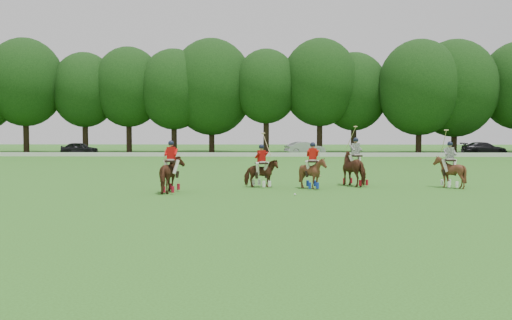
{
  "coord_description": "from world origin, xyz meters",
  "views": [
    {
      "loc": [
        0.33,
        -22.95,
        2.82
      ],
      "look_at": [
        -0.3,
        4.2,
        1.4
      ],
      "focal_mm": 40.0,
      "sensor_mm": 36.0,
      "label": 1
    }
  ],
  "objects_px": {
    "car_mid": "(305,148)",
    "polo_red_b": "(261,173)",
    "polo_red_a": "(171,174)",
    "polo_ball": "(295,194)",
    "car_left": "(80,148)",
    "polo_stripe_a": "(356,168)",
    "car_right": "(484,149)",
    "polo_red_c": "(313,172)",
    "polo_stripe_b": "(450,171)"
  },
  "relations": [
    {
      "from": "polo_red_c",
      "to": "polo_red_b",
      "type": "bearing_deg",
      "value": 165.13
    },
    {
      "from": "polo_stripe_b",
      "to": "polo_red_c",
      "type": "bearing_deg",
      "value": -174.11
    },
    {
      "from": "car_left",
      "to": "polo_stripe_b",
      "type": "distance_m",
      "value": 48.48
    },
    {
      "from": "car_left",
      "to": "car_mid",
      "type": "distance_m",
      "value": 26.08
    },
    {
      "from": "car_right",
      "to": "polo_stripe_a",
      "type": "xyz_separation_m",
      "value": [
        -20.16,
        -36.62,
        0.17
      ]
    },
    {
      "from": "polo_red_a",
      "to": "polo_ball",
      "type": "bearing_deg",
      "value": -9.62
    },
    {
      "from": "car_right",
      "to": "polo_red_c",
      "type": "relative_size",
      "value": 2.25
    },
    {
      "from": "car_mid",
      "to": "polo_red_b",
      "type": "relative_size",
      "value": 1.71
    },
    {
      "from": "car_left",
      "to": "car_right",
      "type": "xyz_separation_m",
      "value": [
        46.5,
        0.0,
        0.01
      ]
    },
    {
      "from": "car_mid",
      "to": "polo_red_b",
      "type": "bearing_deg",
      "value": 155.23
    },
    {
      "from": "car_mid",
      "to": "polo_red_b",
      "type": "height_order",
      "value": "polo_red_b"
    },
    {
      "from": "car_right",
      "to": "car_mid",
      "type": "bearing_deg",
      "value": 88.66
    },
    {
      "from": "polo_red_a",
      "to": "polo_stripe_a",
      "type": "height_order",
      "value": "polo_stripe_a"
    },
    {
      "from": "polo_red_c",
      "to": "polo_ball",
      "type": "xyz_separation_m",
      "value": [
        -0.97,
        -2.78,
        -0.75
      ]
    },
    {
      "from": "polo_stripe_a",
      "to": "car_right",
      "type": "bearing_deg",
      "value": 61.17
    },
    {
      "from": "polo_red_b",
      "to": "polo_stripe_a",
      "type": "bearing_deg",
      "value": 10.22
    },
    {
      "from": "polo_ball",
      "to": "polo_stripe_b",
      "type": "bearing_deg",
      "value": 24.26
    },
    {
      "from": "polo_red_b",
      "to": "car_right",
      "type": "bearing_deg",
      "value": 56.39
    },
    {
      "from": "car_right",
      "to": "polo_red_c",
      "type": "xyz_separation_m",
      "value": [
        -22.45,
        -38.13,
        0.07
      ]
    },
    {
      "from": "car_right",
      "to": "polo_red_c",
      "type": "bearing_deg",
      "value": 148.18
    },
    {
      "from": "car_left",
      "to": "polo_red_b",
      "type": "xyz_separation_m",
      "value": [
        21.59,
        -37.48,
        0.02
      ]
    },
    {
      "from": "car_left",
      "to": "polo_ball",
      "type": "xyz_separation_m",
      "value": [
        23.08,
        -40.91,
        -0.67
      ]
    },
    {
      "from": "polo_red_a",
      "to": "polo_red_c",
      "type": "height_order",
      "value": "polo_red_a"
    },
    {
      "from": "polo_stripe_a",
      "to": "polo_red_c",
      "type": "bearing_deg",
      "value": -146.54
    },
    {
      "from": "car_right",
      "to": "car_left",
      "type": "bearing_deg",
      "value": 88.66
    },
    {
      "from": "car_mid",
      "to": "polo_red_c",
      "type": "distance_m",
      "value": 38.19
    },
    {
      "from": "car_right",
      "to": "polo_red_a",
      "type": "height_order",
      "value": "polo_red_a"
    },
    {
      "from": "car_right",
      "to": "polo_ball",
      "type": "xyz_separation_m",
      "value": [
        -23.42,
        -40.91,
        -0.69
      ]
    },
    {
      "from": "car_left",
      "to": "polo_red_c",
      "type": "relative_size",
      "value": 1.88
    },
    {
      "from": "car_left",
      "to": "car_mid",
      "type": "bearing_deg",
      "value": -82.9
    },
    {
      "from": "car_right",
      "to": "polo_red_a",
      "type": "xyz_separation_m",
      "value": [
        -28.94,
        -39.98,
        0.12
      ]
    },
    {
      "from": "car_left",
      "to": "polo_stripe_a",
      "type": "relative_size",
      "value": 1.41
    },
    {
      "from": "car_left",
      "to": "polo_red_b",
      "type": "height_order",
      "value": "polo_red_b"
    },
    {
      "from": "polo_stripe_a",
      "to": "polo_red_b",
      "type": "bearing_deg",
      "value": -169.78
    },
    {
      "from": "polo_red_a",
      "to": "polo_red_c",
      "type": "xyz_separation_m",
      "value": [
        6.5,
        1.85,
        -0.06
      ]
    },
    {
      "from": "car_right",
      "to": "polo_red_a",
      "type": "bearing_deg",
      "value": 142.75
    },
    {
      "from": "car_mid",
      "to": "polo_stripe_b",
      "type": "xyz_separation_m",
      "value": [
        4.72,
        -37.43,
        0.06
      ]
    },
    {
      "from": "car_mid",
      "to": "polo_stripe_a",
      "type": "distance_m",
      "value": 36.62
    },
    {
      "from": "polo_stripe_a",
      "to": "polo_stripe_b",
      "type": "height_order",
      "value": "polo_stripe_a"
    },
    {
      "from": "polo_ball",
      "to": "polo_red_c",
      "type": "bearing_deg",
      "value": 70.8
    },
    {
      "from": "polo_red_b",
      "to": "polo_stripe_a",
      "type": "xyz_separation_m",
      "value": [
        4.75,
        0.86,
        0.16
      ]
    },
    {
      "from": "car_mid",
      "to": "polo_stripe_b",
      "type": "relative_size",
      "value": 1.62
    },
    {
      "from": "polo_stripe_b",
      "to": "polo_ball",
      "type": "xyz_separation_m",
      "value": [
        -7.72,
        -3.48,
        -0.77
      ]
    },
    {
      "from": "polo_red_c",
      "to": "polo_stripe_b",
      "type": "height_order",
      "value": "polo_stripe_b"
    },
    {
      "from": "car_left",
      "to": "polo_stripe_b",
      "type": "bearing_deg",
      "value": -133.46
    },
    {
      "from": "polo_ball",
      "to": "polo_stripe_a",
      "type": "bearing_deg",
      "value": 52.83
    },
    {
      "from": "polo_red_a",
      "to": "polo_ball",
      "type": "xyz_separation_m",
      "value": [
        5.53,
        -0.94,
        -0.81
      ]
    },
    {
      "from": "car_mid",
      "to": "polo_red_a",
      "type": "bearing_deg",
      "value": 150.02
    },
    {
      "from": "car_mid",
      "to": "polo_red_a",
      "type": "distance_m",
      "value": 40.88
    },
    {
      "from": "car_right",
      "to": "polo_red_b",
      "type": "bearing_deg",
      "value": 145.05
    }
  ]
}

